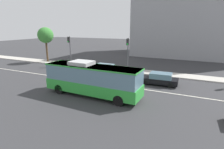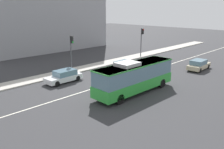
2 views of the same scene
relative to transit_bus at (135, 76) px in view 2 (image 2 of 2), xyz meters
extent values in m
plane|color=#333335|center=(0.99, 4.03, -1.81)|extent=(160.00, 160.00, 0.00)
cube|color=#B2ADA3|center=(0.99, 11.67, -1.74)|extent=(80.00, 2.58, 0.14)
cube|color=silver|center=(0.99, 4.03, -1.80)|extent=(76.00, 0.16, 0.01)
cube|color=green|center=(0.02, 0.00, -0.83)|extent=(10.05, 2.72, 1.10)
cube|color=slate|center=(0.02, 0.00, 0.50)|extent=(9.85, 2.64, 1.58)
cube|color=green|center=(0.02, 0.00, 1.23)|extent=(9.95, 2.69, 0.12)
cube|color=#B2B2B2|center=(-1.18, 0.03, 1.47)|extent=(2.24, 1.85, 0.36)
cylinder|color=black|center=(3.45, 1.02, -1.31)|extent=(1.01, 0.32, 1.00)
cylinder|color=black|center=(3.40, -1.18, -1.31)|extent=(1.01, 0.32, 1.00)
cylinder|color=black|center=(-3.35, 1.17, -1.31)|extent=(1.01, 0.32, 1.00)
cylinder|color=black|center=(-3.40, -1.02, -1.31)|extent=(1.01, 0.32, 1.00)
cube|color=#C6B793|center=(13.96, -0.61, -1.29)|extent=(4.57, 1.98, 0.60)
cube|color=slate|center=(13.71, -0.62, -0.67)|extent=(2.59, 1.76, 0.64)
cylinder|color=black|center=(15.43, 0.25, -1.49)|extent=(0.65, 0.25, 0.64)
cylinder|color=black|center=(15.50, -1.35, -1.49)|extent=(0.65, 0.25, 0.64)
cylinder|color=black|center=(12.43, 0.12, -1.49)|extent=(0.65, 0.25, 0.64)
cylinder|color=black|center=(12.50, -1.47, -1.49)|extent=(0.65, 0.25, 0.64)
cube|color=black|center=(5.34, 6.54, -1.29)|extent=(4.56, 1.97, 0.60)
cube|color=slate|center=(5.59, 6.55, -0.67)|extent=(2.58, 1.75, 0.64)
cylinder|color=black|center=(3.87, 5.69, -1.49)|extent=(0.65, 0.24, 0.64)
cylinder|color=black|center=(3.81, 7.29, -1.49)|extent=(0.65, 0.24, 0.64)
cylinder|color=black|center=(6.87, 5.80, -1.49)|extent=(0.65, 0.24, 0.64)
cylinder|color=black|center=(6.81, 7.40, -1.49)|extent=(0.65, 0.24, 0.64)
cube|color=white|center=(-3.20, 8.35, -1.29)|extent=(4.54, 1.91, 0.60)
cube|color=slate|center=(-2.95, 8.36, -0.67)|extent=(2.56, 1.72, 0.64)
cylinder|color=black|center=(-4.68, 7.52, -1.49)|extent=(0.65, 0.24, 0.64)
cylinder|color=black|center=(-4.72, 9.12, -1.49)|extent=(0.65, 0.24, 0.64)
cylinder|color=black|center=(-1.68, 7.59, -1.49)|extent=(0.65, 0.24, 0.64)
cylinder|color=black|center=(-1.72, 9.19, -1.49)|extent=(0.65, 0.24, 0.64)
cylinder|color=#47474C|center=(-0.22, 10.77, 0.79)|extent=(0.16, 0.16, 5.20)
cube|color=black|center=(-0.19, 10.49, 2.84)|extent=(0.34, 0.31, 0.96)
sphere|color=#2D2D2D|center=(-0.18, 10.34, 3.16)|extent=(0.22, 0.22, 0.22)
sphere|color=#2D2D2D|center=(-0.18, 10.34, 2.84)|extent=(0.22, 0.22, 0.22)
sphere|color=#1ED838|center=(-0.18, 10.34, 2.52)|extent=(0.22, 0.22, 0.22)
cylinder|color=#47474C|center=(15.15, 10.89, 0.79)|extent=(0.16, 0.16, 5.20)
cube|color=black|center=(15.15, 10.61, 2.84)|extent=(0.32, 0.29, 0.96)
sphere|color=red|center=(15.15, 10.46, 3.16)|extent=(0.22, 0.22, 0.22)
sphere|color=#2D2D2D|center=(15.15, 10.46, 2.84)|extent=(0.22, 0.22, 0.22)
sphere|color=#2D2D2D|center=(15.15, 10.46, 2.52)|extent=(0.22, 0.22, 0.22)
cube|color=#939399|center=(7.69, 33.79, 8.39)|extent=(26.03, 16.75, 20.40)
cube|color=slate|center=(20.65, 33.64, 0.30)|extent=(0.25, 14.81, 1.50)
cube|color=slate|center=(20.65, 33.64, 3.70)|extent=(0.25, 14.81, 1.50)
cube|color=slate|center=(20.65, 33.64, 7.10)|extent=(0.25, 14.81, 1.50)
camera|label=1|loc=(9.20, -14.88, 4.99)|focal=29.11mm
camera|label=2|loc=(-18.22, -14.55, 6.81)|focal=37.33mm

